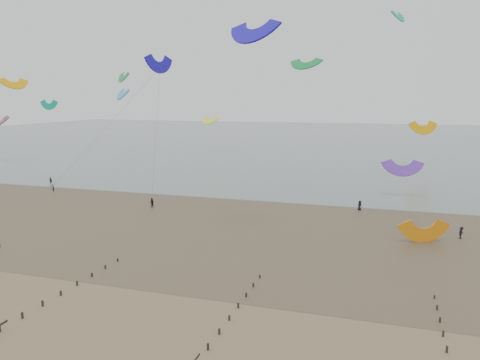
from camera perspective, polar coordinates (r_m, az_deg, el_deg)
ground at (r=43.91m, az=-7.13°, el=-16.75°), size 500.00×500.00×0.00m
sea_and_shore at (r=75.57m, az=0.92°, el=-5.15°), size 500.00×665.00×0.03m
kitesurfer_lead at (r=107.56m, az=-21.81°, el=-0.92°), size 0.66×0.60×1.52m
kitesurfers at (r=84.86m, az=22.41°, el=-3.64°), size 121.47×21.14×1.80m
grounded_kite at (r=70.13m, az=21.43°, el=-7.06°), size 7.41×6.69×3.34m
kites_airborne at (r=128.30m, az=3.80°, el=9.31°), size 225.59×113.25×37.69m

